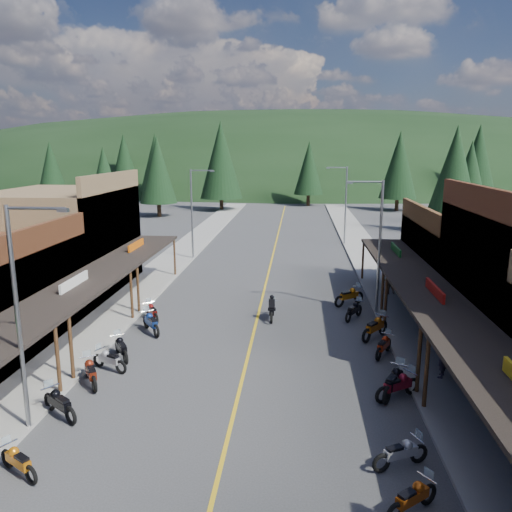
% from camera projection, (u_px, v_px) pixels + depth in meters
% --- Properties ---
extents(ground, '(220.00, 220.00, 0.00)m').
position_uv_depth(ground, '(246.00, 365.00, 22.96)').
color(ground, '#38383A').
rests_on(ground, ground).
extents(centerline, '(0.15, 90.00, 0.01)m').
position_uv_depth(centerline, '(270.00, 266.00, 42.44)').
color(centerline, gold).
rests_on(centerline, ground).
extents(sidewalk_west, '(3.40, 94.00, 0.15)m').
position_uv_depth(sidewalk_west, '(170.00, 263.00, 43.15)').
color(sidewalk_west, gray).
rests_on(sidewalk_west, ground).
extents(sidewalk_east, '(3.40, 94.00, 0.15)m').
position_uv_depth(sidewalk_east, '(374.00, 267.00, 41.71)').
color(sidewalk_east, gray).
rests_on(sidewalk_east, ground).
extents(shop_west_3, '(10.90, 10.20, 8.20)m').
position_uv_depth(shop_west_3, '(64.00, 241.00, 34.36)').
color(shop_west_3, brown).
rests_on(shop_west_3, ground).
extents(shop_east_3, '(10.90, 10.20, 6.20)m').
position_uv_depth(shop_east_3, '(475.00, 263.00, 32.30)').
color(shop_east_3, '#4C2D16').
rests_on(shop_east_3, ground).
extents(streetlight_0, '(2.16, 0.18, 8.00)m').
position_uv_depth(streetlight_0, '(21.00, 310.00, 16.75)').
color(streetlight_0, gray).
rests_on(streetlight_0, ground).
extents(streetlight_1, '(2.16, 0.18, 8.00)m').
position_uv_depth(streetlight_1, '(193.00, 210.00, 44.02)').
color(streetlight_1, gray).
rests_on(streetlight_1, ground).
extents(streetlight_2, '(2.16, 0.18, 8.00)m').
position_uv_depth(streetlight_2, '(377.00, 241.00, 29.24)').
color(streetlight_2, gray).
rests_on(streetlight_2, ground).
extents(streetlight_3, '(2.16, 0.18, 8.00)m').
position_uv_depth(streetlight_3, '(344.00, 202.00, 50.67)').
color(streetlight_3, gray).
rests_on(streetlight_3, ground).
extents(ridge_hill, '(310.00, 140.00, 60.00)m').
position_uv_depth(ridge_hill, '(291.00, 181.00, 154.44)').
color(ridge_hill, black).
rests_on(ridge_hill, ground).
extents(pine_0, '(5.04, 5.04, 11.00)m').
position_uv_depth(pine_0, '(51.00, 168.00, 85.28)').
color(pine_0, black).
rests_on(pine_0, ground).
extents(pine_1, '(5.88, 5.88, 12.50)m').
position_uv_depth(pine_1, '(156.00, 163.00, 91.59)').
color(pine_1, black).
rests_on(pine_1, ground).
extents(pine_2, '(6.72, 6.72, 14.00)m').
position_uv_depth(pine_2, '(221.00, 160.00, 78.59)').
color(pine_2, black).
rests_on(pine_2, ground).
extents(pine_3, '(5.04, 5.04, 11.00)m').
position_uv_depth(pine_3, '(309.00, 168.00, 85.54)').
color(pine_3, black).
rests_on(pine_3, ground).
extents(pine_4, '(5.88, 5.88, 12.50)m').
position_uv_depth(pine_4, '(399.00, 165.00, 78.38)').
color(pine_4, black).
rests_on(pine_4, ground).
extents(pine_5, '(6.72, 6.72, 14.00)m').
position_uv_depth(pine_5, '(478.00, 159.00, 88.59)').
color(pine_5, black).
rests_on(pine_5, ground).
extents(pine_7, '(5.88, 5.88, 12.50)m').
position_uv_depth(pine_7, '(124.00, 162.00, 98.10)').
color(pine_7, black).
rests_on(pine_7, ground).
extents(pine_8, '(4.48, 4.48, 10.00)m').
position_uv_depth(pine_8, '(104.00, 179.00, 62.47)').
color(pine_8, black).
rests_on(pine_8, ground).
extents(pine_9, '(4.93, 4.93, 10.80)m').
position_uv_depth(pine_9, '(470.00, 176.00, 63.46)').
color(pine_9, black).
rests_on(pine_9, ground).
extents(pine_10, '(5.38, 5.38, 11.60)m').
position_uv_depth(pine_10, '(158.00, 170.00, 71.71)').
color(pine_10, black).
rests_on(pine_10, ground).
extents(pine_11, '(5.82, 5.82, 12.40)m').
position_uv_depth(pine_11, '(455.00, 172.00, 56.80)').
color(pine_11, black).
rests_on(pine_11, ground).
extents(bike_west_4, '(1.94, 1.52, 1.08)m').
position_uv_depth(bike_west_4, '(18.00, 460.00, 15.09)').
color(bike_west_4, '#CC6E0E').
rests_on(bike_west_4, ground).
extents(bike_west_5, '(2.19, 1.87, 1.25)m').
position_uv_depth(bike_west_5, '(59.00, 402.00, 18.38)').
color(bike_west_5, black).
rests_on(bike_west_5, ground).
extents(bike_west_6, '(1.79, 2.23, 1.25)m').
position_uv_depth(bike_west_6, '(91.00, 371.00, 20.94)').
color(bike_west_6, maroon).
rests_on(bike_west_6, ground).
extents(bike_west_7, '(2.05, 1.43, 1.12)m').
position_uv_depth(bike_west_7, '(109.00, 359.00, 22.31)').
color(bike_west_7, '#A9A9AE').
rests_on(bike_west_7, ground).
extents(bike_west_8, '(1.73, 2.12, 1.19)m').
position_uv_depth(bike_west_8, '(121.00, 347.00, 23.57)').
color(bike_west_8, black).
rests_on(bike_west_8, ground).
extents(bike_west_9, '(1.93, 2.27, 1.29)m').
position_uv_depth(bike_west_9, '(151.00, 322.00, 26.84)').
color(bike_west_9, navy).
rests_on(bike_west_9, ground).
extents(bike_west_10, '(1.66, 2.02, 1.14)m').
position_uv_depth(bike_west_10, '(152.00, 311.00, 28.83)').
color(bike_west_10, '#63100D').
rests_on(bike_west_10, ground).
extents(bike_east_4, '(1.91, 1.69, 1.10)m').
position_uv_depth(bike_east_4, '(412.00, 496.00, 13.50)').
color(bike_east_4, '#A6430B').
rests_on(bike_east_4, ground).
extents(bike_east_5, '(2.04, 1.42, 1.11)m').
position_uv_depth(bike_east_5, '(401.00, 452.00, 15.48)').
color(bike_east_5, '#A09FA5').
rests_on(bike_east_5, ground).
extents(bike_east_6, '(2.23, 1.80, 1.25)m').
position_uv_depth(bike_east_6, '(398.00, 384.00, 19.75)').
color(bike_east_6, maroon).
rests_on(bike_east_6, ground).
extents(bike_east_7, '(1.77, 2.42, 1.33)m').
position_uv_depth(bike_east_7, '(394.00, 380.00, 20.00)').
color(bike_east_7, black).
rests_on(bike_east_7, ground).
extents(bike_east_8, '(1.50, 2.06, 1.13)m').
position_uv_depth(bike_east_8, '(384.00, 345.00, 23.90)').
color(bike_east_8, '#AB260C').
rests_on(bike_east_8, ground).
extents(bike_east_9, '(2.07, 2.33, 1.34)m').
position_uv_depth(bike_east_9, '(375.00, 326.00, 26.06)').
color(bike_east_9, '#BD5D0D').
rests_on(bike_east_9, ground).
extents(bike_east_10, '(1.64, 2.12, 1.18)m').
position_uv_depth(bike_east_10, '(354.00, 310.00, 29.03)').
color(bike_east_10, black).
rests_on(bike_east_10, ground).
extents(bike_east_11, '(2.32, 2.08, 1.34)m').
position_uv_depth(bike_east_11, '(349.00, 295.00, 31.60)').
color(bike_east_11, '#A55A0B').
rests_on(bike_east_11, ground).
extents(rider_on_bike, '(0.73, 2.06, 1.56)m').
position_uv_depth(rider_on_bike, '(272.00, 309.00, 29.00)').
color(rider_on_bike, black).
rests_on(rider_on_bike, ground).
extents(pedestrian_east_a, '(0.68, 0.81, 1.90)m').
position_uv_depth(pedestrian_east_a, '(443.00, 356.00, 21.27)').
color(pedestrian_east_a, '#231F2E').
rests_on(pedestrian_east_a, sidewalk_east).
extents(pedestrian_east_b, '(1.02, 0.78, 1.85)m').
position_uv_depth(pedestrian_east_b, '(389.00, 280.00, 33.59)').
color(pedestrian_east_b, brown).
rests_on(pedestrian_east_b, sidewalk_east).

